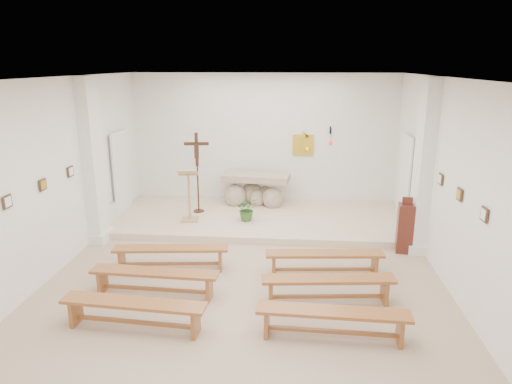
# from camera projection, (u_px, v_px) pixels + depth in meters

# --- Properties ---
(ground) EXTENTS (7.00, 10.00, 0.00)m
(ground) POSITION_uv_depth(u_px,v_px,m) (243.00, 289.00, 7.82)
(ground) COLOR tan
(ground) RESTS_ON ground
(wall_left) EXTENTS (0.02, 10.00, 3.50)m
(wall_left) POSITION_uv_depth(u_px,v_px,m) (35.00, 186.00, 7.63)
(wall_left) COLOR white
(wall_left) RESTS_ON ground
(wall_right) EXTENTS (0.02, 10.00, 3.50)m
(wall_right) POSITION_uv_depth(u_px,v_px,m) (466.00, 196.00, 7.05)
(wall_right) COLOR white
(wall_right) RESTS_ON ground
(wall_back) EXTENTS (7.00, 0.02, 3.50)m
(wall_back) POSITION_uv_depth(u_px,v_px,m) (263.00, 140.00, 12.12)
(wall_back) COLOR white
(wall_back) RESTS_ON ground
(ceiling) EXTENTS (7.00, 10.00, 0.02)m
(ceiling) POSITION_uv_depth(u_px,v_px,m) (241.00, 80.00, 6.87)
(ceiling) COLOR silver
(ceiling) RESTS_ON wall_back
(sanctuary_platform) EXTENTS (6.98, 3.00, 0.15)m
(sanctuary_platform) POSITION_uv_depth(u_px,v_px,m) (259.00, 218.00, 11.15)
(sanctuary_platform) COLOR beige
(sanctuary_platform) RESTS_ON ground
(pilaster_left) EXTENTS (0.26, 0.55, 3.50)m
(pilaster_left) POSITION_uv_depth(u_px,v_px,m) (93.00, 161.00, 9.54)
(pilaster_left) COLOR white
(pilaster_left) RESTS_ON ground
(pilaster_right) EXTENTS (0.26, 0.55, 3.50)m
(pilaster_right) POSITION_uv_depth(u_px,v_px,m) (423.00, 168.00, 8.98)
(pilaster_right) COLOR white
(pilaster_right) RESTS_ON ground
(gold_wall_relief) EXTENTS (0.55, 0.04, 0.55)m
(gold_wall_relief) POSITION_uv_depth(u_px,v_px,m) (303.00, 145.00, 12.04)
(gold_wall_relief) COLOR yellow
(gold_wall_relief) RESTS_ON wall_back
(sanctuary_lamp) EXTENTS (0.11, 0.36, 0.44)m
(sanctuary_lamp) POSITION_uv_depth(u_px,v_px,m) (331.00, 141.00, 11.69)
(sanctuary_lamp) COLOR black
(sanctuary_lamp) RESTS_ON wall_back
(station_frame_left_front) EXTENTS (0.03, 0.20, 0.20)m
(station_frame_left_front) POSITION_uv_depth(u_px,v_px,m) (7.00, 202.00, 6.87)
(station_frame_left_front) COLOR #442C1D
(station_frame_left_front) RESTS_ON wall_left
(station_frame_left_mid) EXTENTS (0.03, 0.20, 0.20)m
(station_frame_left_mid) POSITION_uv_depth(u_px,v_px,m) (43.00, 185.00, 7.83)
(station_frame_left_mid) COLOR #442C1D
(station_frame_left_mid) RESTS_ON wall_left
(station_frame_left_rear) EXTENTS (0.03, 0.20, 0.20)m
(station_frame_left_rear) POSITION_uv_depth(u_px,v_px,m) (70.00, 171.00, 8.79)
(station_frame_left_rear) COLOR #442C1D
(station_frame_left_rear) RESTS_ON wall_left
(station_frame_right_front) EXTENTS (0.03, 0.20, 0.20)m
(station_frame_right_front) POSITION_uv_depth(u_px,v_px,m) (484.00, 214.00, 6.30)
(station_frame_right_front) COLOR #442C1D
(station_frame_right_front) RESTS_ON wall_right
(station_frame_right_mid) EXTENTS (0.03, 0.20, 0.20)m
(station_frame_right_mid) POSITION_uv_depth(u_px,v_px,m) (460.00, 194.00, 7.25)
(station_frame_right_mid) COLOR #442C1D
(station_frame_right_mid) RESTS_ON wall_right
(station_frame_right_rear) EXTENTS (0.03, 0.20, 0.20)m
(station_frame_right_rear) POSITION_uv_depth(u_px,v_px,m) (441.00, 179.00, 8.21)
(station_frame_right_rear) COLOR #442C1D
(station_frame_right_rear) RESTS_ON wall_right
(radiator_left) EXTENTS (0.10, 0.85, 0.52)m
(radiator_left) POSITION_uv_depth(u_px,v_px,m) (110.00, 217.00, 10.62)
(radiator_left) COLOR silver
(radiator_left) RESTS_ON ground
(radiator_right) EXTENTS (0.10, 0.85, 0.52)m
(radiator_right) POSITION_uv_depth(u_px,v_px,m) (411.00, 226.00, 10.05)
(radiator_right) COLOR silver
(radiator_right) RESTS_ON ground
(altar) EXTENTS (1.80, 0.87, 0.89)m
(altar) POSITION_uv_depth(u_px,v_px,m) (255.00, 192.00, 11.92)
(altar) COLOR #C3B095
(altar) RESTS_ON sanctuary_platform
(lectern) EXTENTS (0.49, 0.43, 1.27)m
(lectern) POSITION_uv_depth(u_px,v_px,m) (189.00, 195.00, 10.60)
(lectern) COLOR tan
(lectern) RESTS_ON sanctuary_platform
(crucifix_stand) EXTENTS (0.60, 0.26, 1.98)m
(crucifix_stand) POSITION_uv_depth(u_px,v_px,m) (197.00, 167.00, 11.10)
(crucifix_stand) COLOR #3E2113
(crucifix_stand) RESTS_ON sanctuary_platform
(potted_plant) EXTENTS (0.59, 0.53, 0.56)m
(potted_plant) POSITION_uv_depth(u_px,v_px,m) (247.00, 209.00, 10.71)
(potted_plant) COLOR #2F5E25
(potted_plant) RESTS_ON sanctuary_platform
(donation_pedestal) EXTENTS (0.35, 0.35, 1.17)m
(donation_pedestal) POSITION_uv_depth(u_px,v_px,m) (405.00, 228.00, 9.23)
(donation_pedestal) COLOR #502017
(donation_pedestal) RESTS_ON ground
(bench_left_front) EXTENTS (2.15, 0.56, 0.45)m
(bench_left_front) POSITION_uv_depth(u_px,v_px,m) (171.00, 253.00, 8.47)
(bench_left_front) COLOR brown
(bench_left_front) RESTS_ON ground
(bench_right_front) EXTENTS (2.15, 0.53, 0.45)m
(bench_right_front) POSITION_uv_depth(u_px,v_px,m) (324.00, 258.00, 8.24)
(bench_right_front) COLOR brown
(bench_right_front) RESTS_ON ground
(bench_left_second) EXTENTS (2.14, 0.43, 0.45)m
(bench_left_second) POSITION_uv_depth(u_px,v_px,m) (155.00, 277.00, 7.51)
(bench_left_second) COLOR brown
(bench_left_second) RESTS_ON ground
(bench_right_second) EXTENTS (2.15, 0.55, 0.45)m
(bench_right_second) POSITION_uv_depth(u_px,v_px,m) (328.00, 284.00, 7.28)
(bench_right_second) COLOR brown
(bench_right_second) RESTS_ON ground
(bench_left_third) EXTENTS (2.14, 0.50, 0.45)m
(bench_left_third) POSITION_uv_depth(u_px,v_px,m) (134.00, 308.00, 6.55)
(bench_left_third) COLOR brown
(bench_left_third) RESTS_ON ground
(bench_right_third) EXTENTS (2.14, 0.41, 0.45)m
(bench_right_third) POSITION_uv_depth(u_px,v_px,m) (333.00, 318.00, 6.31)
(bench_right_third) COLOR brown
(bench_right_third) RESTS_ON ground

